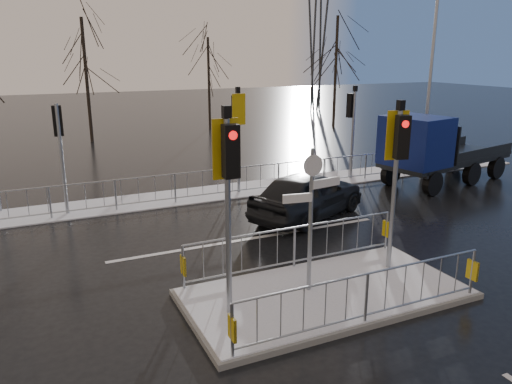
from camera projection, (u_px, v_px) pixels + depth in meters
name	position (u px, v px, depth m)	size (l,w,h in m)	color
ground	(325.00, 297.00, 10.67)	(120.00, 120.00, 0.00)	black
snow_verge	(198.00, 195.00, 18.18)	(30.00, 2.00, 0.04)	white
lane_markings	(334.00, 303.00, 10.38)	(8.00, 11.38, 0.01)	silver
traffic_island	(325.00, 280.00, 10.57)	(6.00, 3.04, 4.15)	slate
far_kerb_fixtures	(209.00, 170.00, 17.58)	(18.00, 0.65, 3.83)	#8E959B
car_far_lane	(308.00, 194.00, 15.63)	(1.77, 4.39, 1.50)	black
flatbed_truck	(429.00, 149.00, 19.06)	(6.30, 3.33, 2.77)	black
tree_far_a	(85.00, 56.00, 27.78)	(3.75, 3.75, 7.08)	black
tree_far_b	(208.00, 66.00, 32.93)	(3.25, 3.25, 6.14)	black
tree_far_c	(336.00, 50.00, 33.28)	(4.00, 4.00, 7.55)	black
street_lamp_right	(433.00, 68.00, 21.18)	(1.25, 0.18, 8.00)	#8E959B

